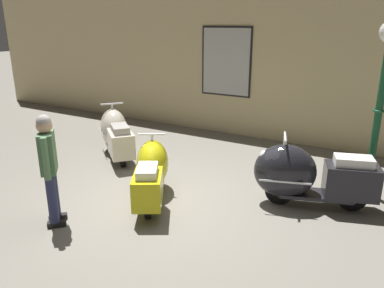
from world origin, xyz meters
name	(u,v)px	position (x,y,z in m)	size (l,w,h in m)	color
ground_plane	(160,205)	(0.00, 0.00, 0.00)	(60.00, 60.00, 0.00)	slate
showroom_back_wall	(269,65)	(0.18, 4.15, 1.73)	(18.00, 0.63, 3.45)	#CCB784
scooter_0	(116,133)	(-2.08, 1.42, 0.48)	(1.63, 1.49, 1.05)	black
scooter_1	(151,171)	(-0.27, 0.16, 0.45)	(1.22, 1.61, 0.98)	black
scooter_2	(304,175)	(1.88, 1.07, 0.50)	(1.85, 1.03, 1.09)	black
lamppost	(381,95)	(2.69, 1.98, 1.63)	(0.33, 0.33, 2.70)	#144728
visitor_0	(49,163)	(-0.95, -1.18, 0.90)	(0.40, 0.41, 1.55)	black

